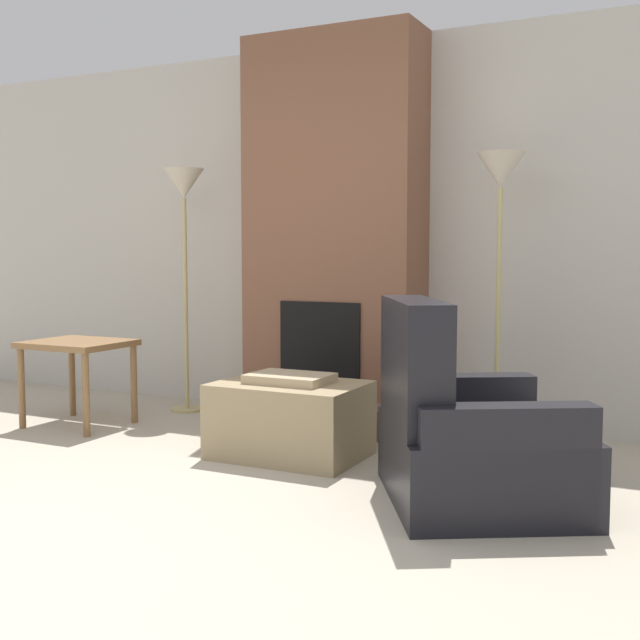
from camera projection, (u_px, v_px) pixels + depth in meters
name	position (u px, v px, depth m)	size (l,w,h in m)	color
ground_plane	(64.00, 539.00, 3.23)	(24.00, 24.00, 0.00)	#B2A893
wall_back	(349.00, 232.00, 5.63)	(7.68, 0.06, 2.60)	#BCB7AD
fireplace	(333.00, 239.00, 5.40)	(1.20, 0.69, 2.60)	brown
ottoman	(290.00, 418.00, 4.53)	(0.82, 0.58, 0.47)	#998460
armchair	(463.00, 443.00, 3.70)	(1.19, 1.25, 0.94)	black
side_table	(78.00, 354.00, 5.32)	(0.63, 0.54, 0.57)	brown
floor_lamp_left	(184.00, 204.00, 5.73)	(0.29, 0.29, 1.75)	tan
floor_lamp_right	(500.00, 195.00, 4.73)	(0.29, 0.29, 1.74)	tan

